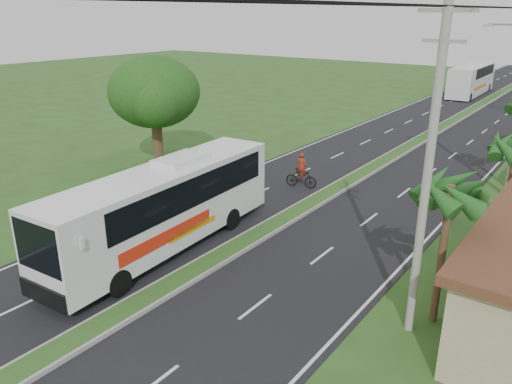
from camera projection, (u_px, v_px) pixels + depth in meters
The scene contains 11 objects.
ground at pixel (186, 279), 20.15m from camera, with size 180.00×180.00×0.00m, color #294A1B.
road_asphalt at pixel (382, 163), 35.35m from camera, with size 14.00×160.00×0.02m, color black.
median_strip at pixel (382, 162), 35.32m from camera, with size 1.20×160.00×0.18m.
lane_edge_left at pixel (301, 149), 39.06m from camera, with size 0.12×160.00×0.01m, color silver.
lane_edge_right at pixel (481, 181), 31.65m from camera, with size 0.12×160.00×0.01m, color silver.
palm_verge_a at pixel (451, 193), 15.84m from camera, with size 2.40×2.40×5.45m.
shade_tree at pixel (153, 94), 32.75m from camera, with size 6.30×6.00×7.54m.
utility_pole_a at pixel (428, 170), 15.03m from camera, with size 1.60×0.28×11.00m.
coach_bus_main at pixel (165, 203), 21.98m from camera, with size 3.34×12.68×4.06m.
coach_bus_far at pixel (472, 78), 63.59m from camera, with size 2.95×12.86×3.74m.
motorcyclist at pixel (301, 175), 30.33m from camera, with size 2.03×0.94×2.18m.
Camera 1 is at (12.75, -12.67, 10.18)m, focal length 35.00 mm.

